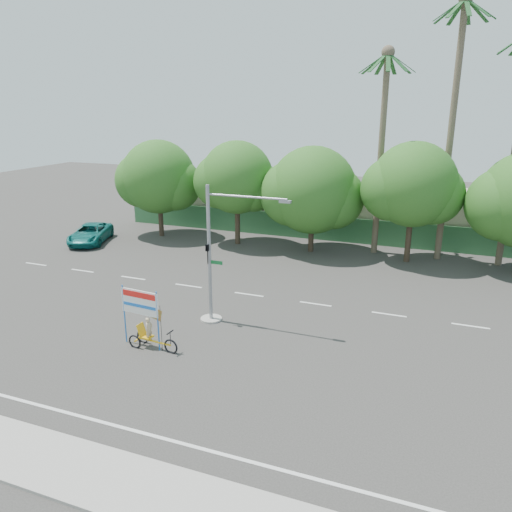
% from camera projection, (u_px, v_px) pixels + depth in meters
% --- Properties ---
extents(ground, '(120.00, 120.00, 0.00)m').
position_uv_depth(ground, '(223.00, 365.00, 21.33)').
color(ground, '#33302D').
rests_on(ground, ground).
extents(sidewalk_near, '(50.00, 2.40, 0.12)m').
position_uv_depth(sidewalk_near, '(115.00, 482.00, 14.62)').
color(sidewalk_near, gray).
rests_on(sidewalk_near, ground).
extents(fence, '(38.00, 0.08, 2.00)m').
position_uv_depth(fence, '(334.00, 229.00, 40.21)').
color(fence, '#336B3D').
rests_on(fence, ground).
extents(building_left, '(12.00, 8.00, 4.00)m').
position_uv_depth(building_left, '(242.00, 199.00, 47.38)').
color(building_left, beige).
rests_on(building_left, ground).
extents(building_right, '(14.00, 8.00, 3.60)m').
position_uv_depth(building_right, '(442.00, 216.00, 41.23)').
color(building_right, beige).
rests_on(building_right, ground).
extents(tree_far_left, '(7.14, 6.00, 7.96)m').
position_uv_depth(tree_far_left, '(158.00, 179.00, 40.84)').
color(tree_far_left, '#473828').
rests_on(tree_far_left, ground).
extents(tree_left, '(6.66, 5.60, 8.07)m').
position_uv_depth(tree_left, '(236.00, 180.00, 38.33)').
color(tree_left, '#473828').
rests_on(tree_left, ground).
extents(tree_center, '(7.62, 6.40, 7.85)m').
position_uv_depth(tree_center, '(312.00, 193.00, 36.44)').
color(tree_center, '#473828').
rests_on(tree_center, ground).
extents(tree_right, '(6.90, 5.80, 8.36)m').
position_uv_depth(tree_right, '(412.00, 188.00, 33.80)').
color(tree_right, '#473828').
rests_on(tree_right, ground).
extents(palm_tall, '(3.73, 3.79, 17.45)m').
position_uv_depth(palm_tall, '(454.00, 107.00, 32.90)').
color(palm_tall, '#70604C').
rests_on(palm_tall, ground).
extents(palm_short, '(3.73, 3.79, 14.45)m').
position_uv_depth(palm_short, '(382.00, 131.00, 34.92)').
color(palm_short, '#70604C').
rests_on(palm_short, ground).
extents(traffic_signal, '(4.72, 1.10, 7.00)m').
position_uv_depth(traffic_signal, '(215.00, 267.00, 24.79)').
color(traffic_signal, gray).
rests_on(traffic_signal, ground).
extents(trike_billboard, '(2.92, 0.75, 2.88)m').
position_uv_depth(trike_billboard, '(146.00, 324.00, 22.52)').
color(trike_billboard, black).
rests_on(trike_billboard, ground).
extents(pickup_truck, '(4.14, 5.83, 1.48)m').
position_uv_depth(pickup_truck, '(90.00, 234.00, 39.89)').
color(pickup_truck, '#0E645E').
rests_on(pickup_truck, ground).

